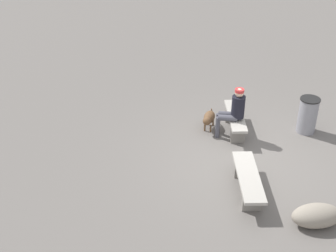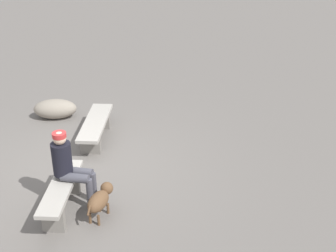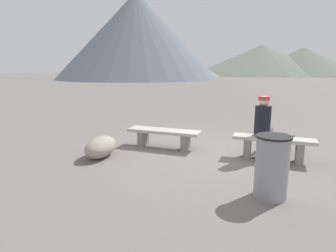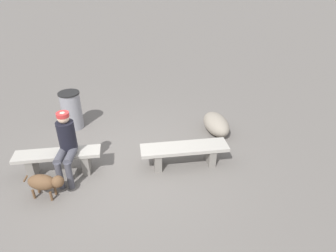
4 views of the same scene
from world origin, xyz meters
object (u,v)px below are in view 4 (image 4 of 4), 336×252
bench_left (184,152)px  seated_person (66,142)px  bench_right (58,159)px  trash_bin (72,110)px  dog (45,182)px  boulder (216,124)px

bench_left → seated_person: size_ratio=1.32×
bench_right → seated_person: (-0.22, 0.10, 0.42)m
bench_right → trash_bin: (0.02, -1.78, 0.13)m
trash_bin → dog: bearing=88.1°
trash_bin → boulder: size_ratio=0.96×
bench_left → seated_person: bearing=0.8°
dog → seated_person: bearing=74.8°
bench_left → trash_bin: trash_bin is taller
seated_person → dog: (0.32, 0.55, -0.43)m
bench_right → dog: bearing=79.9°
bench_left → bench_right: bench_right is taller
boulder → bench_left: bearing=50.2°
bench_left → dog: bearing=12.7°
dog → boulder: size_ratio=0.76×
seated_person → trash_bin: 1.92m
dog → trash_bin: 2.43m
bench_left → seated_person: seated_person is taller
dog → boulder: 3.90m
dog → trash_bin: size_ratio=0.80×
seated_person → boulder: bearing=-152.2°
bench_right → dog: (0.10, 0.64, -0.01)m
bench_left → seated_person: 2.23m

